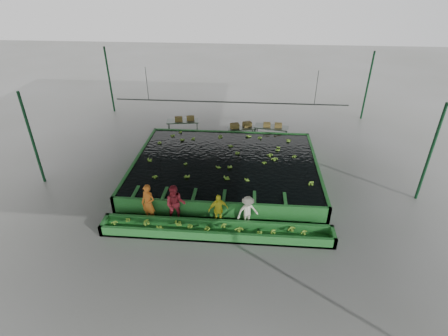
# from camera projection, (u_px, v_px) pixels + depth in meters

# --- Properties ---
(ground) EXTENTS (80.00, 80.00, 0.00)m
(ground) POSITION_uv_depth(u_px,v_px,m) (223.00, 189.00, 18.21)
(ground) COLOR slate
(ground) RESTS_ON ground
(shed_roof) EXTENTS (20.00, 22.00, 0.04)m
(shed_roof) POSITION_uv_depth(u_px,v_px,m) (223.00, 97.00, 15.71)
(shed_roof) COLOR gray
(shed_roof) RESTS_ON shed_posts
(shed_posts) EXTENTS (20.00, 22.00, 5.00)m
(shed_posts) POSITION_uv_depth(u_px,v_px,m) (223.00, 146.00, 16.96)
(shed_posts) COLOR #103C1F
(shed_posts) RESTS_ON ground
(flotation_tank) EXTENTS (10.00, 8.00, 0.90)m
(flotation_tank) POSITION_uv_depth(u_px,v_px,m) (225.00, 168.00, 19.28)
(flotation_tank) COLOR #25722C
(flotation_tank) RESTS_ON ground
(tank_water) EXTENTS (9.70, 7.70, 0.00)m
(tank_water) POSITION_uv_depth(u_px,v_px,m) (225.00, 161.00, 19.08)
(tank_water) COLOR black
(tank_water) RESTS_ON flotation_tank
(sorting_trough) EXTENTS (10.00, 1.00, 0.50)m
(sorting_trough) POSITION_uv_depth(u_px,v_px,m) (216.00, 231.00, 14.97)
(sorting_trough) COLOR #25722C
(sorting_trough) RESTS_ON ground
(cableway_rail) EXTENTS (0.08, 0.08, 14.00)m
(cableway_rail) POSITION_uv_depth(u_px,v_px,m) (230.00, 102.00, 21.02)
(cableway_rail) COLOR #59605B
(cableway_rail) RESTS_ON shed_roof
(rail_hanger_left) EXTENTS (0.04, 0.04, 2.00)m
(rail_hanger_left) POSITION_uv_depth(u_px,v_px,m) (147.00, 84.00, 20.88)
(rail_hanger_left) COLOR #59605B
(rail_hanger_left) RESTS_ON shed_roof
(rail_hanger_right) EXTENTS (0.04, 0.04, 2.00)m
(rail_hanger_right) POSITION_uv_depth(u_px,v_px,m) (316.00, 88.00, 20.17)
(rail_hanger_right) COLOR #59605B
(rail_hanger_right) RESTS_ON shed_roof
(worker_a) EXTENTS (0.79, 0.65, 1.85)m
(worker_a) POSITION_uv_depth(u_px,v_px,m) (148.00, 203.00, 15.55)
(worker_a) COLOR orange
(worker_a) RESTS_ON ground
(worker_b) EXTENTS (0.99, 0.82, 1.88)m
(worker_b) POSITION_uv_depth(u_px,v_px,m) (176.00, 204.00, 15.45)
(worker_b) COLOR #A92734
(worker_b) RESTS_ON ground
(worker_c) EXTENTS (0.98, 0.70, 1.55)m
(worker_c) POSITION_uv_depth(u_px,v_px,m) (218.00, 210.00, 15.40)
(worker_c) COLOR #FFF72F
(worker_c) RESTS_ON ground
(worker_d) EXTENTS (1.12, 0.91, 1.51)m
(worker_d) POSITION_uv_depth(u_px,v_px,m) (248.00, 211.00, 15.32)
(worker_d) COLOR #EDECCE
(worker_d) RESTS_ON ground
(packing_table_left) EXTENTS (2.26, 1.19, 0.98)m
(packing_table_left) POSITION_uv_depth(u_px,v_px,m) (183.00, 127.00, 24.04)
(packing_table_left) COLOR #59605B
(packing_table_left) RESTS_ON ground
(packing_table_mid) EXTENTS (1.92, 1.09, 0.82)m
(packing_table_mid) POSITION_uv_depth(u_px,v_px,m) (242.00, 133.00, 23.33)
(packing_table_mid) COLOR #59605B
(packing_table_mid) RESTS_ON ground
(packing_table_right) EXTENTS (2.33, 1.29, 1.00)m
(packing_table_right) POSITION_uv_depth(u_px,v_px,m) (271.00, 134.00, 23.10)
(packing_table_right) COLOR #59605B
(packing_table_right) RESTS_ON ground
(box_stack_left) EXTENTS (1.36, 0.68, 0.28)m
(box_stack_left) POSITION_uv_depth(u_px,v_px,m) (185.00, 121.00, 23.81)
(box_stack_left) COLOR olive
(box_stack_left) RESTS_ON packing_table_left
(box_stack_mid) EXTENTS (1.47, 0.88, 0.31)m
(box_stack_mid) POSITION_uv_depth(u_px,v_px,m) (241.00, 127.00, 23.20)
(box_stack_mid) COLOR olive
(box_stack_mid) RESTS_ON packing_table_mid
(box_stack_right) EXTENTS (1.21, 0.36, 0.26)m
(box_stack_right) POSITION_uv_depth(u_px,v_px,m) (272.00, 127.00, 22.83)
(box_stack_right) COLOR olive
(box_stack_right) RESTS_ON packing_table_right
(floating_bananas) EXTENTS (8.14, 5.55, 0.11)m
(floating_bananas) POSITION_uv_depth(u_px,v_px,m) (227.00, 154.00, 19.77)
(floating_bananas) COLOR #76B32E
(floating_bananas) RESTS_ON tank_water
(trough_bananas) EXTENTS (8.83, 0.59, 0.12)m
(trough_bananas) POSITION_uv_depth(u_px,v_px,m) (216.00, 228.00, 14.90)
(trough_bananas) COLOR #76B32E
(trough_bananas) RESTS_ON sorting_trough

